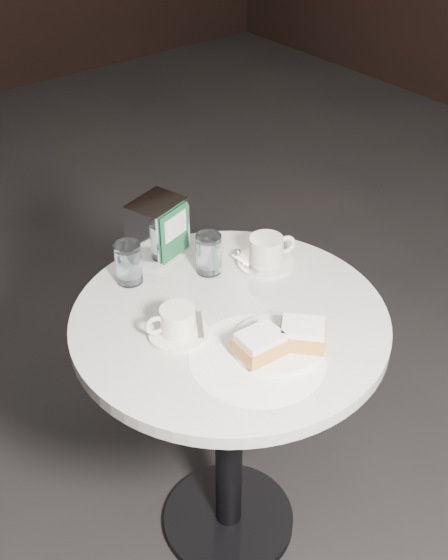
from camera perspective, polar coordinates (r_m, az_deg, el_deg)
ground at (r=2.08m, az=0.36°, el=-19.07°), size 7.00×7.00×0.00m
cafe_table at (r=1.67m, az=0.43°, el=-8.22°), size 0.70×0.70×0.74m
sugar_spill at (r=1.43m, az=2.74°, el=-6.34°), size 0.33×0.33×0.00m
beignet_plate at (r=1.44m, az=4.52°, el=-4.97°), size 0.24×0.24×0.06m
coffee_cup_left at (r=1.47m, az=-3.83°, el=-3.56°), size 0.16×0.16×0.07m
coffee_cup_right at (r=1.68m, az=3.47°, el=2.25°), size 0.17×0.17×0.07m
water_glass_left at (r=1.63m, az=-7.77°, el=1.33°), size 0.07×0.07×0.10m
water_glass_right at (r=1.64m, az=-1.25°, el=2.12°), size 0.08×0.08×0.10m
napkin_dispenser at (r=1.70m, az=-5.38°, el=4.17°), size 0.15×0.13×0.15m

